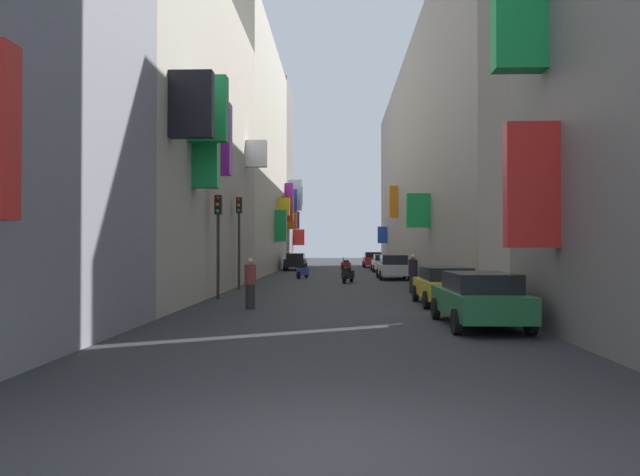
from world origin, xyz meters
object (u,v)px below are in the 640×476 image
object	(u,v)px
parked_car_green	(479,298)
scooter_red	(345,265)
pedestrian_crossing	(413,274)
parked_car_white	(383,263)
traffic_light_near_corner	(218,228)
parked_car_red	(373,259)
scooter_black	(348,275)
pedestrian_near_left	(250,284)
traffic_light_far_corner	(239,227)
parked_car_yellow	(445,285)
scooter_blue	(303,271)
parked_car_black	(296,261)
parked_car_silver	(393,267)

from	to	relation	value
parked_car_green	scooter_red	world-z (taller)	parked_car_green
scooter_red	pedestrian_crossing	xyz separation A→B (m)	(2.62, -25.68, 0.39)
parked_car_white	traffic_light_near_corner	distance (m)	26.20
parked_car_red	traffic_light_near_corner	bearing A→B (deg)	-103.05
scooter_black	pedestrian_near_left	distance (m)	14.27
scooter_red	pedestrian_near_left	size ratio (longest dim) A/B	1.15
parked_car_green	traffic_light_far_corner	size ratio (longest dim) A/B	0.99
parked_car_yellow	scooter_blue	xyz separation A→B (m)	(-6.02, 16.80, -0.25)
parked_car_white	pedestrian_crossing	xyz separation A→B (m)	(-0.41, -21.75, 0.11)
parked_car_white	scooter_red	xyz separation A→B (m)	(-3.03, 3.93, -0.28)
parked_car_black	scooter_blue	xyz separation A→B (m)	(1.46, -13.58, -0.31)
scooter_red	traffic_light_far_corner	distance (m)	24.34
parked_car_silver	parked_car_black	size ratio (longest dim) A/B	0.98
parked_car_white	scooter_black	size ratio (longest dim) A/B	2.28
parked_car_red	parked_car_yellow	bearing A→B (deg)	-89.48
pedestrian_crossing	parked_car_white	bearing A→B (deg)	88.92
scooter_blue	pedestrian_near_left	distance (m)	18.24
parked_car_red	pedestrian_near_left	xyz separation A→B (m)	(-6.28, -38.32, 0.04)
parked_car_silver	scooter_blue	bearing A→B (deg)	173.32
parked_car_white	parked_car_green	bearing A→B (deg)	-90.15
pedestrian_crossing	traffic_light_near_corner	bearing A→B (deg)	-159.28
parked_car_red	scooter_black	size ratio (longest dim) A/B	2.41
parked_car_silver	scooter_black	size ratio (longest dim) A/B	2.26
parked_car_green	scooter_blue	bearing A→B (deg)	104.81
parked_car_white	pedestrian_near_left	distance (m)	28.99
traffic_light_far_corner	pedestrian_near_left	bearing A→B (deg)	-77.79
parked_car_black	pedestrian_near_left	xyz separation A→B (m)	(0.86, -31.81, 0.06)
parked_car_yellow	scooter_black	bearing A→B (deg)	104.35
parked_car_black	parked_car_green	xyz separation A→B (m)	(7.33, -35.81, -0.03)
parked_car_silver	scooter_blue	xyz separation A→B (m)	(-5.75, 0.67, -0.33)
scooter_black	parked_car_black	bearing A→B (deg)	103.46
parked_car_green	parked_car_silver	bearing A→B (deg)	90.34
pedestrian_crossing	pedestrian_near_left	bearing A→B (deg)	-133.44
scooter_red	scooter_black	distance (m)	18.32
parked_car_black	scooter_red	xyz separation A→B (m)	(4.38, 0.36, -0.31)
scooter_black	pedestrian_near_left	size ratio (longest dim) A/B	1.12
parked_car_green	traffic_light_near_corner	world-z (taller)	traffic_light_near_corner
parked_car_black	traffic_light_near_corner	bearing A→B (deg)	-91.89
scooter_blue	traffic_light_far_corner	distance (m)	10.27
parked_car_red	parked_car_black	size ratio (longest dim) A/B	1.05
parked_car_black	pedestrian_crossing	distance (m)	26.27
scooter_red	scooter_blue	size ratio (longest dim) A/B	1.01
parked_car_green	parked_car_black	bearing A→B (deg)	101.57
parked_car_silver	pedestrian_near_left	distance (m)	18.66
scooter_blue	scooter_red	bearing A→B (deg)	78.15
pedestrian_crossing	traffic_light_near_corner	distance (m)	8.70
parked_car_red	scooter_red	world-z (taller)	parked_car_red
parked_car_yellow	traffic_light_far_corner	bearing A→B (deg)	139.84
parked_car_red	parked_car_black	bearing A→B (deg)	-137.64
parked_car_black	pedestrian_near_left	bearing A→B (deg)	-88.45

